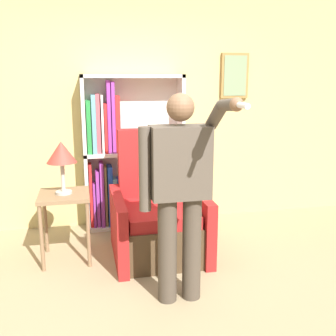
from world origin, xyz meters
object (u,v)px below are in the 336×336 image
Objects in this scene: person_standing at (180,187)px; bookcase at (121,156)px; side_table at (65,205)px; table_lamp at (61,154)px; armchair at (157,218)px.

bookcase is at bearing 99.42° from person_standing.
table_lamp reaches higher than side_table.
table_lamp is (-0.91, 0.94, 0.11)m from person_standing.
armchair is at bearing -70.80° from bookcase.
armchair reaches higher than side_table.
bookcase is at bearing 51.48° from side_table.
table_lamp is (-0.62, -0.78, 0.20)m from bookcase.
table_lamp is (-0.00, 0.00, 0.50)m from side_table.
person_standing is at bearing -80.58° from bookcase.
armchair is at bearing 90.33° from person_standing.
armchair is 1.83× the size of side_table.
side_table is 1.34× the size of table_lamp.
person_standing is 3.26× the size of table_lamp.
person_standing is at bearing -45.91° from side_table.
bookcase reaches higher than person_standing.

